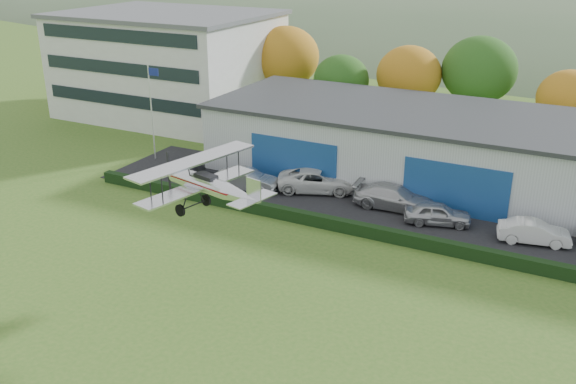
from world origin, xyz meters
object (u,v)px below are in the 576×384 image
at_px(flagpole, 152,104).
at_px(car_3, 394,197).
at_px(car_1, 246,180).
at_px(car_2, 318,181).
at_px(car_0, 193,170).
at_px(car_4, 438,213).
at_px(car_5, 534,232).
at_px(hangar, 476,152).
at_px(biplane, 207,183).
at_px(office_block, 169,64).

height_order(flagpole, car_3, flagpole).
bearing_deg(car_1, car_2, -75.14).
bearing_deg(car_0, car_4, -82.28).
xyz_separation_m(car_2, car_4, (9.30, -1.67, -0.08)).
bearing_deg(car_0, car_1, -83.37).
bearing_deg(car_4, flagpole, 68.71).
xyz_separation_m(car_0, car_5, (24.73, 0.51, -0.02)).
height_order(hangar, biplane, biplane).
height_order(hangar, car_0, hangar).
height_order(flagpole, car_4, flagpole).
xyz_separation_m(office_block, car_0, (13.65, -15.54, -4.45)).
bearing_deg(flagpole, car_5, -3.84).
bearing_deg(biplane, car_2, 105.78).
xyz_separation_m(car_4, biplane, (-8.58, -13.22, 5.12)).
xyz_separation_m(hangar, biplane, (-9.10, -21.23, 3.24)).
relative_size(car_0, car_5, 0.99).
distance_m(car_1, car_4, 14.08).
height_order(car_1, car_4, car_1).
bearing_deg(car_3, car_2, 82.02).
distance_m(office_block, car_3, 32.58).
xyz_separation_m(flagpole, car_1, (10.29, -2.50, -3.96)).
relative_size(hangar, car_4, 9.55).
distance_m(car_3, car_4, 3.51).
distance_m(office_block, car_5, 41.46).
xyz_separation_m(car_0, car_1, (4.76, 0.04, 0.06)).
bearing_deg(hangar, biplane, -113.21).
xyz_separation_m(office_block, car_3, (29.17, -13.86, -4.35)).
distance_m(hangar, flagpole, 25.68).
bearing_deg(car_4, car_2, 63.28).
bearing_deg(biplane, car_0, 141.88).
distance_m(hangar, car_1, 16.97).
distance_m(hangar, car_4, 8.24).
height_order(car_2, car_3, car_3).
height_order(flagpole, biplane, flagpole).
bearing_deg(flagpole, car_4, -4.75).
distance_m(office_block, car_2, 27.10).
distance_m(car_3, biplane, 16.13).
bearing_deg(hangar, car_1, -149.84).
relative_size(hangar, office_block, 1.97).
xyz_separation_m(flagpole, car_4, (24.36, -2.02, -4.01)).
bearing_deg(office_block, car_5, -21.39).
height_order(car_2, car_4, car_2).
bearing_deg(car_0, car_3, -77.67).
relative_size(office_block, car_4, 4.84).
relative_size(hangar, car_0, 9.64).
bearing_deg(office_block, hangar, -12.01).
bearing_deg(car_0, biplane, -134.98).
xyz_separation_m(car_0, car_2, (9.52, 2.19, 0.09)).
height_order(car_0, biplane, biplane).
distance_m(car_2, car_3, 6.01).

